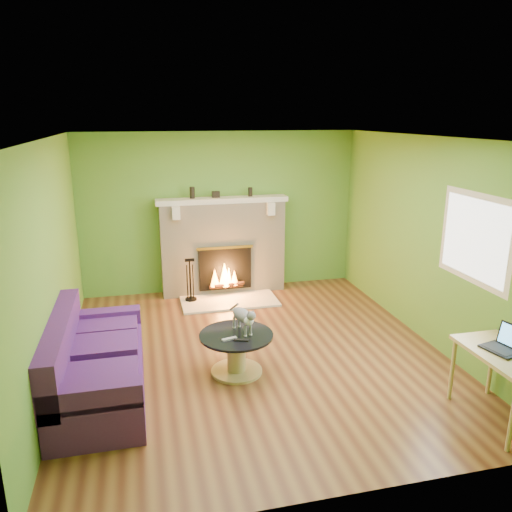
% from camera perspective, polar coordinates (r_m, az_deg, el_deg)
% --- Properties ---
extents(floor, '(5.00, 5.00, 0.00)m').
position_cam_1_polar(floor, '(6.30, -0.04, -11.01)').
color(floor, '#572C19').
rests_on(floor, ground).
extents(ceiling, '(5.00, 5.00, 0.00)m').
position_cam_1_polar(ceiling, '(5.62, -0.04, 13.35)').
color(ceiling, white).
rests_on(ceiling, wall_back).
extents(wall_back, '(5.00, 0.00, 5.00)m').
position_cam_1_polar(wall_back, '(8.22, -4.08, 4.97)').
color(wall_back, '#599932').
rests_on(wall_back, floor).
extents(wall_front, '(5.00, 0.00, 5.00)m').
position_cam_1_polar(wall_front, '(3.59, 9.35, -9.90)').
color(wall_front, '#599932').
rests_on(wall_front, floor).
extents(wall_left, '(0.00, 5.00, 5.00)m').
position_cam_1_polar(wall_left, '(5.76, -22.38, -0.94)').
color(wall_left, '#599932').
rests_on(wall_left, floor).
extents(wall_right, '(0.00, 5.00, 5.00)m').
position_cam_1_polar(wall_right, '(6.70, 19.05, 1.62)').
color(wall_right, '#599932').
rests_on(wall_right, floor).
extents(window_frame, '(0.00, 1.20, 1.20)m').
position_cam_1_polar(window_frame, '(5.92, 23.76, 1.84)').
color(window_frame, silver).
rests_on(window_frame, wall_right).
extents(window_pane, '(0.00, 1.06, 1.06)m').
position_cam_1_polar(window_pane, '(5.91, 23.70, 1.84)').
color(window_pane, white).
rests_on(window_pane, wall_right).
extents(fireplace, '(2.10, 0.46, 1.58)m').
position_cam_1_polar(fireplace, '(8.16, -3.80, 1.09)').
color(fireplace, beige).
rests_on(fireplace, floor).
extents(hearth, '(1.50, 0.75, 0.03)m').
position_cam_1_polar(hearth, '(7.90, -3.06, -5.16)').
color(hearth, beige).
rests_on(hearth, floor).
extents(mantel, '(2.10, 0.28, 0.08)m').
position_cam_1_polar(mantel, '(7.98, -3.87, 6.39)').
color(mantel, beige).
rests_on(mantel, fireplace).
extents(sofa, '(0.89, 1.94, 0.87)m').
position_cam_1_polar(sofa, '(5.55, -18.08, -11.86)').
color(sofa, '#481A64').
rests_on(sofa, floor).
extents(coffee_table, '(0.84, 0.84, 0.47)m').
position_cam_1_polar(coffee_table, '(5.75, -2.25, -10.73)').
color(coffee_table, tan).
rests_on(coffee_table, floor).
extents(desk, '(0.55, 0.96, 0.71)m').
position_cam_1_polar(desk, '(5.31, 26.56, -10.71)').
color(desk, tan).
rests_on(desk, floor).
extents(cat, '(0.34, 0.56, 0.33)m').
position_cam_1_polar(cat, '(5.66, -1.59, -7.12)').
color(cat, '#5C5C61').
rests_on(cat, coffee_table).
extents(remote_silver, '(0.18, 0.09, 0.02)m').
position_cam_1_polar(remote_silver, '(5.54, -3.06, -9.44)').
color(remote_silver, gray).
rests_on(remote_silver, coffee_table).
extents(remote_black, '(0.16, 0.09, 0.02)m').
position_cam_1_polar(remote_black, '(5.51, -1.70, -9.59)').
color(remote_black, black).
rests_on(remote_black, coffee_table).
extents(laptop, '(0.35, 0.38, 0.24)m').
position_cam_1_polar(laptop, '(5.25, 26.32, -8.50)').
color(laptop, black).
rests_on(laptop, desk).
extents(fire_tools, '(0.18, 0.18, 0.68)m').
position_cam_1_polar(fire_tools, '(7.85, -7.52, -2.66)').
color(fire_tools, black).
rests_on(fire_tools, hearth).
extents(mantel_vase_left, '(0.08, 0.08, 0.18)m').
position_cam_1_polar(mantel_vase_left, '(7.92, -7.30, 7.19)').
color(mantel_vase_left, black).
rests_on(mantel_vase_left, mantel).
extents(mantel_vase_right, '(0.07, 0.07, 0.14)m').
position_cam_1_polar(mantel_vase_right, '(8.08, -0.66, 7.34)').
color(mantel_vase_right, black).
rests_on(mantel_vase_right, mantel).
extents(mantel_box, '(0.12, 0.08, 0.10)m').
position_cam_1_polar(mantel_box, '(7.98, -4.61, 7.03)').
color(mantel_box, black).
rests_on(mantel_box, mantel).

